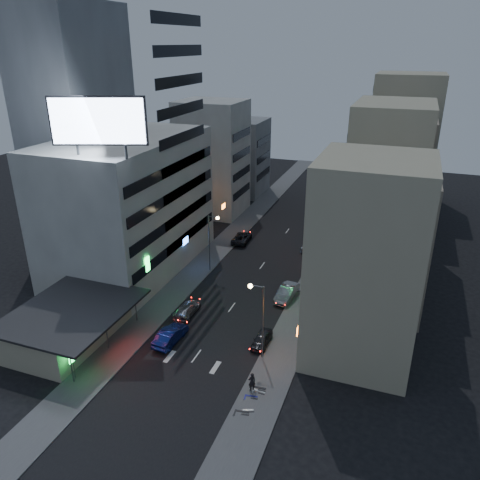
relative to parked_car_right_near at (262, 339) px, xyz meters
The scene contains 29 objects.
ground 9.87m from the parked_car_right_near, 124.64° to the right, with size 180.00×180.00×0.00m, color black.
sidewalk_left 25.78m from the parked_car_right_near, 121.85° to the left, with size 4.00×120.00×0.12m, color #4C4C4F.
sidewalk_right 22.03m from the parked_car_right_near, 83.74° to the left, with size 4.00×120.00×0.12m, color #4C4C4F.
food_court 20.48m from the parked_car_right_near, 162.62° to the right, with size 11.00×13.00×3.88m.
white_building 26.87m from the parked_car_right_near, 152.24° to the left, with size 14.00×24.00×18.00m, color beige.
grey_tower 38.57m from the parked_car_right_near, 154.76° to the left, with size 10.00×14.00×34.00m, color gray.
shophouse_near 13.48m from the parked_car_right_near, 14.30° to the left, with size 10.00×11.00×20.00m, color tan.
shophouse_mid 18.58m from the parked_car_right_near, 54.53° to the left, with size 11.00×12.00×16.00m, color tan.
shophouse_far 30.31m from the parked_car_right_near, 70.74° to the left, with size 10.00×14.00×22.00m, color tan.
far_left_a 43.52m from the parked_car_right_near, 119.76° to the left, with size 11.00×10.00×20.00m, color beige.
far_left_b 54.80m from the parked_car_right_near, 113.41° to the left, with size 12.00×10.00×15.00m, color gray.
far_right_a 43.85m from the parked_car_right_near, 76.70° to the left, with size 11.00×12.00×18.00m, color tan.
far_right_b 57.98m from the parked_car_right_near, 79.46° to the left, with size 12.00×12.00×24.00m, color tan.
billboard 28.12m from the parked_car_right_near, behind, with size 9.52×3.75×6.20m.
street_lamp_right_near 5.18m from the parked_car_right_near, 81.80° to the right, with size 1.60×0.44×8.02m.
street_lamp_left 18.65m from the parked_car_right_near, 129.62° to the left, with size 1.60×0.44×8.02m.
street_lamp_right_far 32.24m from the parked_car_right_near, 89.45° to the left, with size 1.60×0.44×8.02m.
parked_car_right_near is the anchor object (origin of this frame).
parked_car_right_mid 10.14m from the parked_car_right_near, 90.00° to the left, with size 1.74×5.00×1.65m, color #93969A.
parked_car_left 27.32m from the parked_car_right_near, 114.20° to the left, with size 2.35×5.10×1.42m, color #2A2B30.
parked_car_right_far 25.94m from the parked_car_right_near, 90.74° to the left, with size 2.21×5.43×1.57m, color #95969C.
road_car_blue 9.59m from the parked_car_right_near, 163.03° to the right, with size 1.71×4.89×1.61m, color navy.
road_car_silver 10.28m from the parked_car_right_near, 165.19° to the left, with size 1.93×4.76×1.38m, color gray.
person 7.14m from the parked_car_right_near, 79.58° to the right, with size 0.67×0.44×1.84m, color black.
scooter_black_a 9.86m from the parked_car_right_near, 78.35° to the right, with size 1.89×0.63×1.15m, color black, non-canonical shape.
scooter_silver_a 9.48m from the parked_car_right_near, 76.52° to the right, with size 1.60×0.53×0.98m, color #B9BCC1, non-canonical shape.
scooter_blue 7.88m from the parked_car_right_near, 74.62° to the right, with size 1.76×0.59×1.07m, color navy, non-canonical shape.
scooter_black_b 6.84m from the parked_car_right_near, 68.59° to the right, with size 2.02×0.67×1.23m, color black, non-canonical shape.
scooter_silver_b 7.31m from the parked_car_right_near, 69.48° to the right, with size 1.68×0.56×1.03m, color #B0B4B8, non-canonical shape.
Camera 1 is at (17.42, -30.89, 29.18)m, focal length 35.00 mm.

